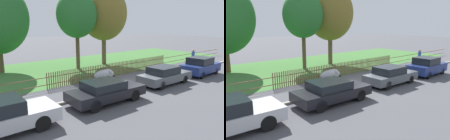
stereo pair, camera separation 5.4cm
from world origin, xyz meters
TOP-DOWN VIEW (x-y plane):
  - ground_plane at (0.00, 0.00)m, footprint 120.00×120.00m
  - kerb_stone at (0.00, 0.10)m, footprint 37.01×0.20m
  - grass_strip at (0.00, 8.66)m, footprint 37.01×11.07m
  - park_fence at (0.00, 3.13)m, footprint 37.01×0.05m
  - parked_car_black_saloon at (-4.77, -1.20)m, footprint 4.34×1.98m
  - parked_car_navy_estate at (0.70, -1.05)m, footprint 4.21×1.80m
  - parked_car_red_compact at (5.37, -1.25)m, footprint 3.83×1.77m
  - covered_motorcycle at (-2.36, 1.91)m, footprint 1.87×0.73m
  - tree_behind_motorcycle at (-1.01, 7.61)m, footprint 3.68×3.68m
  - tree_mid_park at (2.42, 7.96)m, footprint 4.79×4.79m
  - pedestrian_near_fence at (9.35, 1.66)m, footprint 0.41×0.41m

SIDE VIEW (x-z plane):
  - ground_plane at x=0.00m, z-range 0.00..0.00m
  - grass_strip at x=0.00m, z-range 0.00..0.01m
  - kerb_stone at x=0.00m, z-range 0.00..0.12m
  - park_fence at x=0.00m, z-range 0.00..1.11m
  - covered_motorcycle at x=-2.36m, z-range 0.12..1.12m
  - parked_car_black_saloon at x=-4.77m, z-range 0.03..1.26m
  - parked_car_navy_estate at x=0.70m, z-range 0.01..1.30m
  - parked_car_red_compact at x=5.37m, z-range -0.01..1.50m
  - pedestrian_near_fence at x=9.35m, z-range 0.10..1.68m
  - tree_behind_motorcycle at x=-1.01m, z-range 1.43..8.57m
  - tree_mid_park at x=2.42m, z-range 1.23..9.24m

